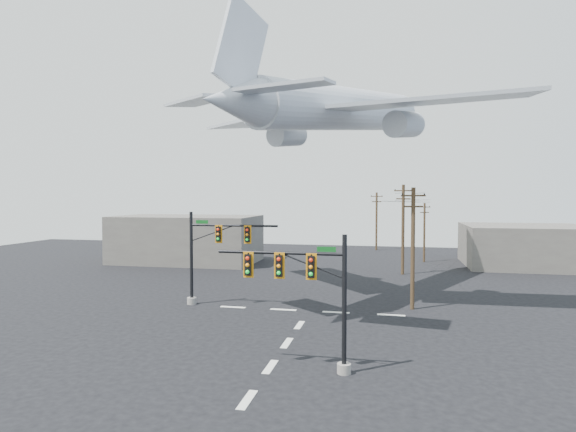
% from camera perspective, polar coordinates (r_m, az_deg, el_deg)
% --- Properties ---
extents(ground, '(120.00, 120.00, 0.00)m').
position_cam_1_polar(ground, '(25.46, -2.12, -17.44)').
color(ground, black).
rests_on(ground, ground).
extents(lane_markings, '(14.00, 21.20, 0.01)m').
position_cam_1_polar(lane_markings, '(30.40, 0.41, -14.08)').
color(lane_markings, silver).
rests_on(lane_markings, ground).
extents(signal_mast_near, '(6.72, 0.75, 6.78)m').
position_cam_1_polar(signal_mast_near, '(23.83, 2.77, -9.23)').
color(signal_mast_near, gray).
rests_on(signal_mast_near, ground).
extents(signal_mast_far, '(7.43, 0.81, 7.37)m').
position_cam_1_polar(signal_mast_far, '(38.41, -9.29, -4.59)').
color(signal_mast_far, gray).
rests_on(signal_mast_far, ground).
extents(utility_pole_a, '(1.84, 0.51, 9.26)m').
position_cam_1_polar(utility_pole_a, '(37.63, 14.58, -3.45)').
color(utility_pole_a, '#45311D').
rests_on(utility_pole_a, ground).
extents(utility_pole_b, '(1.99, 0.40, 9.84)m').
position_cam_1_polar(utility_pole_b, '(54.02, 13.47, -1.34)').
color(utility_pole_b, '#45311D').
rests_on(utility_pole_b, ground).
extents(utility_pole_c, '(1.50, 0.68, 7.68)m').
position_cam_1_polar(utility_pole_c, '(64.93, 15.85, -1.74)').
color(utility_pole_c, '#45311D').
rests_on(utility_pole_c, ground).
extents(utility_pole_d, '(1.88, 0.44, 9.13)m').
position_cam_1_polar(utility_pole_d, '(77.26, 10.44, -0.46)').
color(utility_pole_d, '#45311D').
rests_on(utility_pole_d, ground).
extents(power_lines, '(8.04, 39.74, 1.11)m').
position_cam_1_polar(power_lines, '(57.83, 13.77, 2.02)').
color(power_lines, black).
extents(airliner, '(29.06, 31.83, 8.73)m').
position_cam_1_polar(airliner, '(42.45, 6.50, 12.40)').
color(airliner, '#B3B8BF').
extents(building_left, '(18.00, 10.00, 6.00)m').
position_cam_1_polar(building_left, '(63.95, -11.91, -2.68)').
color(building_left, '#615D55').
rests_on(building_left, ground).
extents(building_right, '(14.00, 12.00, 5.00)m').
position_cam_1_polar(building_right, '(65.53, 26.26, -3.19)').
color(building_right, '#615D55').
rests_on(building_right, ground).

